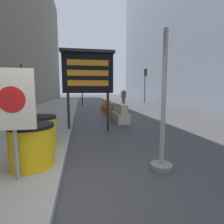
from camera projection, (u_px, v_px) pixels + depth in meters
ground_plane at (58, 196)px, 2.65m from camera, size 120.00×120.00×0.00m
bare_tree at (16, 92)px, 9.45m from camera, size 1.08×1.10×2.82m
barrel_drum_foreground at (32, 145)px, 3.33m from camera, size 0.84×0.84×0.82m
barrel_drum_middle at (39, 132)px, 4.37m from camera, size 0.84×0.84×0.82m
warning_sign at (12, 106)px, 2.70m from camera, size 0.67×0.08×1.79m
message_board at (88, 73)px, 6.49m from camera, size 1.99×0.36×3.05m
jersey_barrier_cream at (120, 114)px, 8.87m from camera, size 0.58×1.84×0.91m
jersey_barrier_orange_near at (112, 110)px, 11.05m from camera, size 0.61×2.07×0.80m
jersey_barrier_orange_far at (107, 106)px, 13.32m from camera, size 0.63×1.75×0.82m
traffic_cone_near at (107, 105)px, 13.70m from camera, size 0.45×0.45×0.79m
traffic_cone_mid at (103, 106)px, 14.80m from camera, size 0.31×0.31×0.56m
traffic_light_near_curb at (82, 75)px, 17.72m from camera, size 0.28×0.44×4.37m
traffic_light_far_side at (145, 79)px, 21.28m from camera, size 0.28×0.45×4.13m
pedestrian_worker at (123, 96)px, 17.16m from camera, size 0.51×0.39×1.72m
steel_pole_right at (163, 132)px, 3.47m from camera, size 0.44×0.44×2.74m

